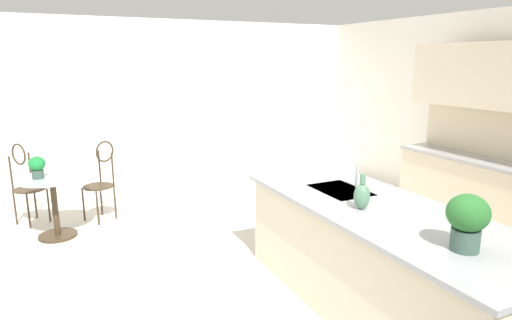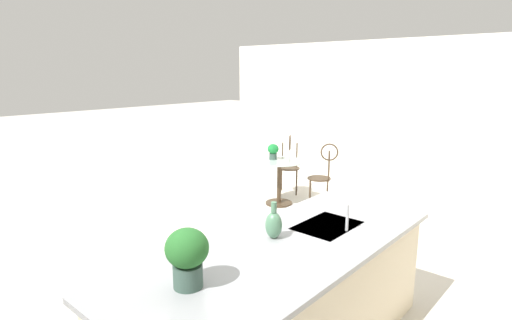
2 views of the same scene
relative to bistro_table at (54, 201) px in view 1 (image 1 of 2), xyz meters
The scene contains 12 objects.
ground_plane 3.06m from the bistro_table, 30.02° to the left, with size 40.00×40.00×0.00m, color beige.
wall_left_window 2.41m from the bistro_table, 137.37° to the left, with size 0.12×7.80×2.70m, color silver.
kitchen_island 3.75m from the bistro_table, 39.01° to the left, with size 2.80×1.06×0.92m.
back_counter_run 5.21m from the bistro_table, 64.83° to the left, with size 2.44×0.64×1.52m.
upper_cabinet_run 5.39m from the bistro_table, 64.71° to the left, with size 2.40×0.36×0.76m.
bistro_table is the anchor object (origin of this frame).
chair_near_window 0.72m from the bistro_table, 124.76° to the left, with size 0.52×0.52×1.04m.
chair_by_island 0.75m from the bistro_table, 156.14° to the right, with size 0.53×0.53×1.04m.
sink_faucet 3.52m from the bistro_table, 47.04° to the left, with size 0.02×0.02×0.22m, color #B2B5BA.
potted_plant_on_table 0.46m from the bistro_table, 93.07° to the right, with size 0.18×0.18×0.26m.
potted_plant_counter_far 4.45m from the bistro_table, 31.08° to the left, with size 0.26×0.26×0.36m.
vase_on_counter 3.66m from the bistro_table, 37.42° to the left, with size 0.13×0.13×0.29m.
Camera 1 is at (2.88, -1.53, 2.09)m, focal length 30.86 mm.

